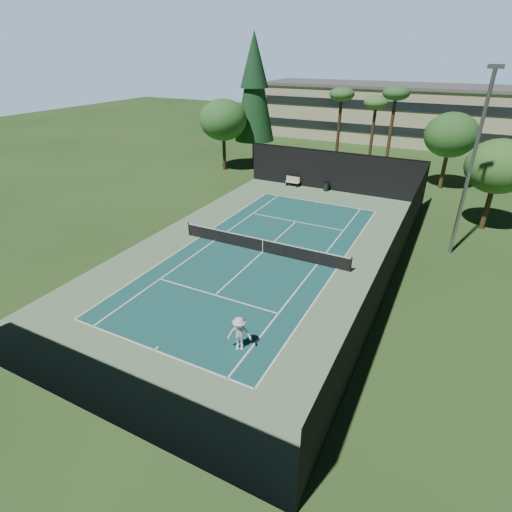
{
  "coord_description": "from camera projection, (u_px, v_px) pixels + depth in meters",
  "views": [
    {
      "loc": [
        11.24,
        -23.04,
        12.95
      ],
      "look_at": [
        1.0,
        -3.0,
        1.3
      ],
      "focal_mm": 28.0,
      "sensor_mm": 36.0,
      "label": 1
    }
  ],
  "objects": [
    {
      "name": "palm_c",
      "position": [
        396.0,
        97.0,
        41.33
      ],
      "size": [
        2.8,
        2.8,
        9.77
      ],
      "color": "#44321D",
      "rests_on": "ground"
    },
    {
      "name": "decid_tree_b",
      "position": [
        499.0,
        167.0,
        30.21
      ],
      "size": [
        4.8,
        4.8,
        7.14
      ],
      "color": "#4B3720",
      "rests_on": "ground"
    },
    {
      "name": "palm_a",
      "position": [
        342.0,
        98.0,
        44.74
      ],
      "size": [
        2.8,
        2.8,
        9.32
      ],
      "color": "#3E271A",
      "rests_on": "ground"
    },
    {
      "name": "pine_tree",
      "position": [
        254.0,
        83.0,
        46.57
      ],
      "size": [
        4.8,
        4.8,
        15.0
      ],
      "color": "#4E3121",
      "rests_on": "ground"
    },
    {
      "name": "light_pole",
      "position": [
        472.0,
        163.0,
        25.64
      ],
      "size": [
        0.9,
        0.25,
        12.22
      ],
      "color": "gray",
      "rests_on": "ground"
    },
    {
      "name": "tennis_ball_b",
      "position": [
        227.0,
        232.0,
        31.85
      ],
      "size": [
        0.06,
        0.06,
        0.06
      ],
      "primitive_type": "sphere",
      "color": "#D0E834",
      "rests_on": "ground"
    },
    {
      "name": "apron_slab",
      "position": [
        263.0,
        252.0,
        28.71
      ],
      "size": [
        18.0,
        32.0,
        0.01
      ],
      "primitive_type": "cube",
      "color": "#65895F",
      "rests_on": "ground"
    },
    {
      "name": "palm_b",
      "position": [
        376.0,
        105.0,
        45.29
      ],
      "size": [
        2.8,
        2.8,
        8.42
      ],
      "color": "#422F1C",
      "rests_on": "ground"
    },
    {
      "name": "trash_bin",
      "position": [
        326.0,
        186.0,
        40.96
      ],
      "size": [
        0.56,
        0.56,
        0.95
      ],
      "color": "black",
      "rests_on": "ground"
    },
    {
      "name": "decid_tree_c",
      "position": [
        223.0,
        120.0,
        45.96
      ],
      "size": [
        5.44,
        5.44,
        8.09
      ],
      "color": "#422C1C",
      "rests_on": "ground"
    },
    {
      "name": "tennis_net",
      "position": [
        263.0,
        245.0,
        28.46
      ],
      "size": [
        12.9,
        0.1,
        1.1
      ],
      "color": "black",
      "rests_on": "ground"
    },
    {
      "name": "tennis_ball_a",
      "position": [
        80.0,
        326.0,
        20.94
      ],
      "size": [
        0.07,
        0.07,
        0.07
      ],
      "primitive_type": "sphere",
      "color": "#C1DF32",
      "rests_on": "ground"
    },
    {
      "name": "decid_tree_a",
      "position": [
        451.0,
        135.0,
        39.58
      ],
      "size": [
        5.12,
        5.12,
        7.62
      ],
      "color": "#4B3820",
      "rests_on": "ground"
    },
    {
      "name": "park_bench",
      "position": [
        293.0,
        181.0,
        42.38
      ],
      "size": [
        1.5,
        0.45,
        1.02
      ],
      "color": "beige",
      "rests_on": "ground"
    },
    {
      "name": "tennis_ball_c",
      "position": [
        269.0,
        244.0,
        29.87
      ],
      "size": [
        0.08,
        0.08,
        0.08
      ],
      "primitive_type": "sphere",
      "color": "#BDD730",
      "rests_on": "ground"
    },
    {
      "name": "fence",
      "position": [
        263.0,
        226.0,
        27.84
      ],
      "size": [
        18.04,
        32.05,
        4.03
      ],
      "color": "black",
      "rests_on": "ground"
    },
    {
      "name": "ground",
      "position": [
        263.0,
        252.0,
        28.71
      ],
      "size": [
        160.0,
        160.0,
        0.0
      ],
      "primitive_type": "plane",
      "color": "#27491B",
      "rests_on": "ground"
    },
    {
      "name": "court_lines",
      "position": [
        263.0,
        252.0,
        28.71
      ],
      "size": [
        11.07,
        23.87,
        0.01
      ],
      "color": "white",
      "rests_on": "ground"
    },
    {
      "name": "court_surface",
      "position": [
        263.0,
        252.0,
        28.71
      ],
      "size": [
        10.97,
        23.77,
        0.01
      ],
      "primitive_type": "cube",
      "color": "#195251",
      "rests_on": "ground"
    },
    {
      "name": "tennis_ball_d",
      "position": [
        249.0,
        229.0,
        32.31
      ],
      "size": [
        0.06,
        0.06,
        0.06
      ],
      "primitive_type": "sphere",
      "color": "#E1EC35",
      "rests_on": "ground"
    },
    {
      "name": "player",
      "position": [
        239.0,
        334.0,
        19.01
      ],
      "size": [
        1.35,
        1.1,
        1.83
      ],
      "primitive_type": "imported",
      "rotation": [
        0.0,
        0.0,
        0.41
      ],
      "color": "white",
      "rests_on": "ground"
    },
    {
      "name": "campus_building",
      "position": [
        391.0,
        112.0,
        63.14
      ],
      "size": [
        40.5,
        12.5,
        8.3
      ],
      "color": "#C0B695",
      "rests_on": "ground"
    }
  ]
}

